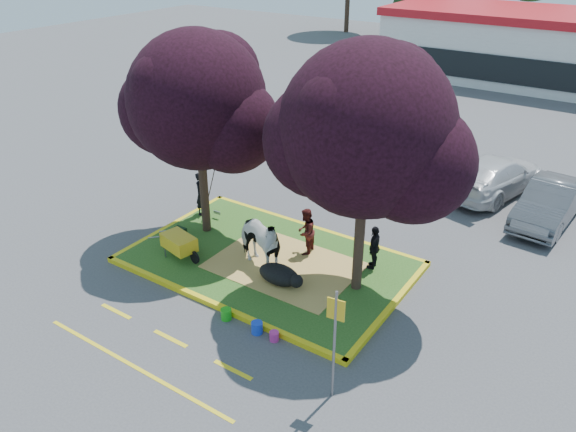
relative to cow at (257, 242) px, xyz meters
The scene contains 31 objects.
ground 1.17m from the cow, 91.86° to the left, with size 90.00×90.00×0.00m, color #424244.
median_island 1.10m from the cow, 91.86° to the left, with size 8.00×5.00×0.15m, color #235019.
curb_near 2.26m from the cow, 90.49° to the right, with size 8.30×0.16×0.15m, color yellow.
curb_far 3.26m from the cow, 90.32° to the left, with size 8.30×0.16×0.15m, color yellow.
curb_left 4.24m from the cow, behind, with size 0.16×5.30×0.15m, color yellow.
curb_right 4.21m from the cow, ahead, with size 0.16×5.30×0.15m, color yellow.
straw_bedding 1.19m from the cow, 42.58° to the left, with size 4.20×3.00×0.01m, color tan.
tree_purple_left 4.44m from the cow, 161.87° to the left, with size 5.06×4.20×6.51m.
tree_purple_right 4.62m from the cow, 13.85° to the left, with size 5.30×4.40×6.82m.
fire_lane_stripe_a 4.31m from the cow, 118.83° to the right, with size 1.10×0.12×0.01m, color yellow.
fire_lane_stripe_b 3.81m from the cow, 90.27° to the right, with size 1.10×0.12×0.01m, color yellow.
fire_lane_stripe_c 4.29m from the cow, 61.59° to the right, with size 1.10×0.12×0.01m, color yellow.
fire_lane_long 4.97m from the cow, 90.20° to the right, with size 6.00×0.10×0.01m, color yellow.
retail_building 28.61m from the cow, 86.02° to the left, with size 20.40×8.40×4.40m.
cow is the anchor object (origin of this frame).
calf 1.18m from the cow, 17.20° to the right, with size 1.28×0.72×0.55m, color black.
handler 4.11m from the cow, 154.67° to the left, with size 0.56×0.37×1.54m, color black.
visitor_a 1.68m from the cow, 65.18° to the left, with size 0.72×0.56×1.49m, color #471614.
visitor_b 3.42m from the cow, 34.72° to the left, with size 0.80×0.33×1.37m, color black.
wheelbarrow 2.50m from the cow, 160.11° to the right, with size 1.97×0.88×0.74m.
gear_bag_dark 2.80m from the cow, behind, with size 0.56×0.31×0.29m, color black.
gear_bag_green 3.46m from the cow, behind, with size 0.41×0.26×0.22m, color black.
sign_post 5.31m from the cow, 35.56° to the right, with size 0.39×0.08×2.77m.
bucket_green 2.52m from the cow, 74.26° to the right, with size 0.29×0.29×0.31m, color green.
bucket_pink 3.27m from the cow, 46.17° to the right, with size 0.24×0.24×0.26m, color #CA2D8A.
bucket_blue 2.93m from the cow, 54.03° to the right, with size 0.29×0.29×0.32m, color blue.
car_black 11.87m from the cow, 131.66° to the left, with size 1.58×3.93×1.34m, color black.
car_silver 9.71m from the cow, 112.45° to the left, with size 1.34×3.86×1.27m, color #9FA1A6.
car_red 8.52m from the cow, 91.96° to the left, with size 2.61×5.66×1.57m, color maroon.
car_white 10.41m from the cow, 66.23° to the left, with size 2.04×5.01×1.45m, color silver.
car_grey 10.39m from the cow, 51.86° to the left, with size 1.52×4.37×1.44m, color #525559.
Camera 1 is at (8.58, -11.72, 9.21)m, focal length 35.00 mm.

